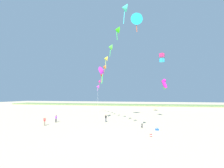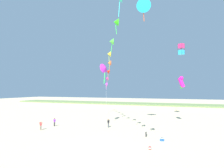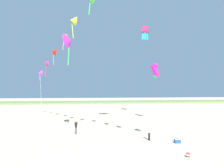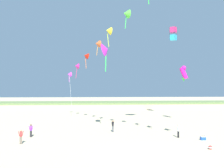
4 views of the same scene
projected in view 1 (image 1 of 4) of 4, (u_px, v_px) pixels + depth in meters
The scene contains 13 objects.
ground_plane at pixel (104, 137), 19.55m from camera, with size 240.00×240.00×0.00m, color beige.
dune_ridge at pixel (133, 106), 66.81m from camera, with size 120.00×11.69×1.66m.
person_near_left at pixel (45, 121), 27.30m from camera, with size 0.52×0.29×1.53m.
person_near_right at pixel (56, 118), 30.62m from camera, with size 0.50×0.34×1.54m.
person_mid_center at pixel (142, 123), 25.40m from camera, with size 0.31×0.51×1.52m.
person_far_left at pixel (106, 118), 30.86m from camera, with size 0.40×0.47×1.56m.
kite_banner_string at pixel (109, 53), 31.64m from camera, with size 17.83×37.91×21.58m.
large_kite_low_lead at pixel (102, 70), 32.21m from camera, with size 1.65×2.12×3.92m.
large_kite_mid_trail at pixel (162, 58), 43.17m from camera, with size 1.54×1.54×2.56m.
large_kite_high_solo at pixel (136, 20), 31.07m from camera, with size 2.59×1.46×3.86m.
large_kite_outer_drift at pixel (164, 84), 36.64m from camera, with size 1.64×1.38×2.70m.
beach_cooler at pixel (157, 129), 23.54m from camera, with size 0.58×0.41×0.46m.
beach_ball at pixel (151, 135), 19.97m from camera, with size 0.36×0.36×0.36m.
Camera 1 is at (5.42, -19.33, 5.41)m, focal length 24.00 mm.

